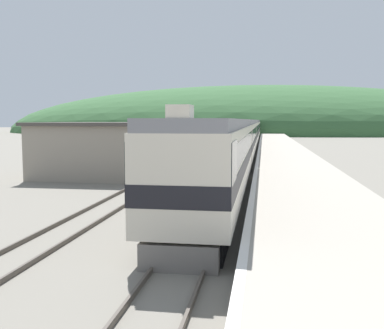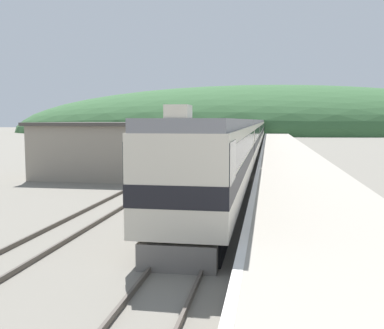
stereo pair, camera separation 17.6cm
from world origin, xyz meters
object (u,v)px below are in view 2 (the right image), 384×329
Objects in this scene: express_train_lead_car at (217,158)px; carriage_fifth at (258,128)px; carriage_third at (251,133)px; carriage_fourth at (255,130)px; carriage_second at (242,140)px.

express_train_lead_car is 83.85m from carriage_fifth.
express_train_lead_car is at bearing -90.00° from carriage_third.
carriage_third is at bearing -90.00° from carriage_fourth.
carriage_fourth is at bearing 90.00° from express_train_lead_car.
carriage_third is at bearing 90.00° from carriage_second.
carriage_fifth is at bearing 90.00° from express_train_lead_car.
carriage_fifth is (0.00, 62.49, 0.00)m from carriage_second.
express_train_lead_car is at bearing -90.00° from carriage_fourth.
carriage_fifth is at bearing 90.00° from carriage_second.
express_train_lead_car is at bearing -90.00° from carriage_second.
carriage_third and carriage_fifth have the same top height.
carriage_fifth is (0.00, 83.85, -0.01)m from express_train_lead_car.
carriage_second is at bearing -90.00° from carriage_third.
carriage_second and carriage_fourth have the same top height.
carriage_second is 20.83m from carriage_third.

